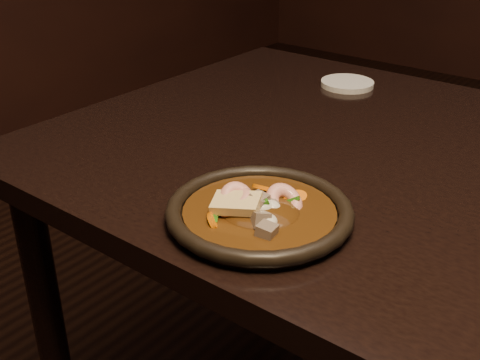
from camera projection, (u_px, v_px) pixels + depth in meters
The scene contains 3 objects.
plate at pixel (259, 213), 0.81m from camera, with size 0.26×0.26×0.03m.
stirfry at pixel (258, 209), 0.81m from camera, with size 0.12×0.16×0.05m.
saucer_left at pixel (347, 84), 1.34m from camera, with size 0.12×0.12×0.01m, color silver.
Camera 1 is at (0.16, -0.87, 1.17)m, focal length 45.00 mm.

